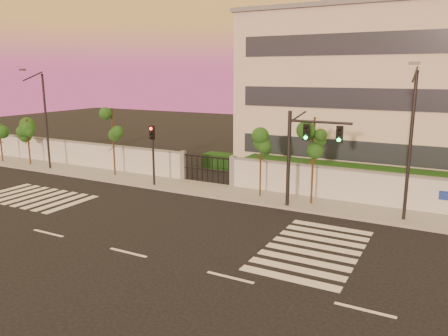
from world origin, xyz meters
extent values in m
plane|color=black|center=(0.00, 0.00, 0.00)|extent=(120.00, 120.00, 0.00)
cube|color=gray|center=(0.00, 10.50, 0.07)|extent=(60.00, 3.00, 0.15)
cube|color=silver|center=(-17.50, 12.00, 1.00)|extent=(25.00, 0.30, 2.00)
cube|color=slate|center=(-17.50, 12.00, 2.06)|extent=(25.00, 0.36, 0.12)
cube|color=slate|center=(-5.00, 12.00, 1.10)|extent=(0.35, 0.35, 2.20)
cube|color=slate|center=(-1.00, 12.00, 1.10)|extent=(0.35, 0.35, 2.20)
cube|color=black|center=(9.00, 14.50, 0.90)|extent=(20.00, 2.00, 1.80)
cube|color=black|center=(-16.00, 14.50, 0.70)|extent=(12.00, 1.80, 1.40)
cube|color=black|center=(-3.00, 17.00, 0.60)|extent=(6.00, 1.50, 1.20)
cube|color=beige|center=(9.00, 22.00, 6.00)|extent=(24.00, 12.00, 12.00)
cube|color=#262D38|center=(9.00, 15.98, 2.50)|extent=(22.00, 0.08, 1.40)
cube|color=#262D38|center=(9.00, 15.98, 6.00)|extent=(22.00, 0.08, 1.40)
cube|color=#262D38|center=(9.00, 15.98, 9.50)|extent=(22.00, 0.08, 1.40)
cube|color=slate|center=(9.00, 22.00, 12.10)|extent=(24.40, 12.40, 0.30)
cube|color=silver|center=(-14.00, 4.00, 0.01)|extent=(0.50, 4.00, 0.02)
cube|color=silver|center=(-13.10, 4.00, 0.01)|extent=(0.50, 4.00, 0.02)
cube|color=silver|center=(-12.20, 4.00, 0.01)|extent=(0.50, 4.00, 0.02)
cube|color=silver|center=(-11.30, 4.00, 0.01)|extent=(0.50, 4.00, 0.02)
cube|color=silver|center=(-10.40, 4.00, 0.01)|extent=(0.50, 4.00, 0.02)
cube|color=silver|center=(-9.50, 4.00, 0.01)|extent=(0.50, 4.00, 0.02)
cube|color=silver|center=(-8.60, 4.00, 0.01)|extent=(0.50, 4.00, 0.02)
cube|color=silver|center=(-7.70, 4.00, 0.01)|extent=(0.50, 4.00, 0.02)
cube|color=silver|center=(7.00, 1.00, 0.01)|extent=(4.00, 0.50, 0.02)
cube|color=silver|center=(7.00, 1.90, 0.01)|extent=(4.00, 0.50, 0.02)
cube|color=silver|center=(7.00, 2.80, 0.01)|extent=(4.00, 0.50, 0.02)
cube|color=silver|center=(7.00, 3.70, 0.01)|extent=(4.00, 0.50, 0.02)
cube|color=silver|center=(7.00, 4.60, 0.01)|extent=(4.00, 0.50, 0.02)
cube|color=silver|center=(7.00, 5.50, 0.01)|extent=(4.00, 0.50, 0.02)
cube|color=silver|center=(7.00, 6.40, 0.01)|extent=(4.00, 0.50, 0.02)
cube|color=silver|center=(7.00, 7.30, 0.01)|extent=(4.00, 0.50, 0.02)
cube|color=silver|center=(-5.00, 0.00, 0.01)|extent=(2.00, 0.15, 0.01)
cube|color=silver|center=(0.00, 0.00, 0.01)|extent=(2.00, 0.15, 0.01)
cube|color=silver|center=(5.00, 0.00, 0.01)|extent=(2.00, 0.15, 0.01)
cube|color=silver|center=(10.00, 0.00, 0.01)|extent=(2.00, 0.15, 0.01)
cylinder|color=#382314|center=(-22.44, 10.02, 2.42)|extent=(0.12, 0.12, 4.84)
sphere|color=#1B4714|center=(-22.09, 10.22, 3.14)|extent=(0.84, 0.84, 0.84)
cylinder|color=#382314|center=(-19.27, 10.32, 1.96)|extent=(0.13, 0.13, 3.93)
sphere|color=#1B4714|center=(-19.27, 10.32, 3.14)|extent=(1.16, 1.16, 1.16)
sphere|color=#1B4714|center=(-18.90, 10.53, 2.55)|extent=(0.89, 0.89, 0.89)
sphere|color=#1B4714|center=(-19.58, 10.16, 2.75)|extent=(0.85, 0.85, 0.85)
cylinder|color=#382314|center=(-10.27, 10.66, 2.58)|extent=(0.13, 0.13, 5.15)
sphere|color=#1B4714|center=(-10.27, 10.66, 4.12)|extent=(1.16, 1.16, 1.16)
sphere|color=#1B4714|center=(-9.90, 10.87, 3.35)|extent=(0.88, 0.88, 0.88)
sphere|color=#1B4714|center=(-10.59, 10.50, 3.61)|extent=(0.84, 0.84, 0.84)
cylinder|color=#382314|center=(1.65, 10.54, 2.11)|extent=(0.11, 0.11, 4.21)
sphere|color=#1B4714|center=(1.65, 10.54, 3.37)|extent=(1.00, 1.00, 1.00)
sphere|color=#1B4714|center=(1.97, 10.72, 2.74)|extent=(0.76, 0.76, 0.76)
sphere|color=#1B4714|center=(1.38, 10.40, 2.95)|extent=(0.73, 0.73, 0.73)
cylinder|color=#382314|center=(4.97, 10.45, 2.61)|extent=(0.12, 0.12, 5.22)
sphere|color=#1B4714|center=(4.97, 10.45, 4.18)|extent=(1.11, 1.11, 1.11)
sphere|color=#1B4714|center=(5.32, 10.66, 3.39)|extent=(0.85, 0.85, 0.85)
sphere|color=#1B4714|center=(4.66, 10.30, 3.66)|extent=(0.81, 0.81, 0.81)
cylinder|color=black|center=(3.85, 9.44, 2.80)|extent=(0.22, 0.22, 5.61)
cylinder|color=black|center=(5.57, 9.44, 5.07)|extent=(3.44, 0.16, 0.14)
cube|color=black|center=(4.84, 9.39, 4.48)|extent=(0.32, 0.16, 0.81)
sphere|color=#0CF259|center=(4.84, 9.28, 4.23)|extent=(0.18, 0.18, 0.18)
cube|color=black|center=(6.65, 9.39, 4.48)|extent=(0.32, 0.16, 0.81)
sphere|color=#0CF259|center=(6.65, 9.28, 4.23)|extent=(0.18, 0.18, 0.18)
cylinder|color=black|center=(-5.85, 9.64, 2.16)|extent=(0.15, 0.15, 4.33)
cube|color=black|center=(-5.85, 9.59, 3.75)|extent=(0.34, 0.17, 0.87)
sphere|color=red|center=(-5.85, 9.48, 4.02)|extent=(0.19, 0.19, 0.19)
cylinder|color=black|center=(-16.48, 9.97, 3.80)|extent=(0.17, 0.17, 7.60)
cylinder|color=black|center=(-16.48, 9.12, 7.41)|extent=(0.09, 1.82, 0.74)
cube|color=#3F3F44|center=(-16.48, 8.26, 7.88)|extent=(0.47, 0.24, 0.14)
cylinder|color=black|center=(10.10, 9.96, 3.90)|extent=(0.18, 0.18, 7.80)
cylinder|color=black|center=(10.10, 9.09, 7.60)|extent=(0.10, 1.86, 0.76)
cube|color=#3F3F44|center=(10.10, 8.21, 8.09)|extent=(0.49, 0.24, 0.15)
camera|label=1|loc=(12.05, -13.70, 7.67)|focal=35.00mm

